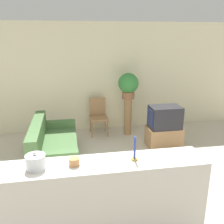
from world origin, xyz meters
name	(u,v)px	position (x,y,z in m)	size (l,w,h in m)	color
ground_plane	(87,218)	(0.00, 0.00, 0.00)	(14.00, 14.00, 0.00)	beige
wall_back	(75,78)	(0.00, 3.43, 1.35)	(9.00, 0.06, 2.70)	beige
couch	(53,149)	(-0.51, 1.64, 0.29)	(0.83, 1.71, 0.83)	#476B3D
tv_stand	(164,137)	(1.87, 2.04, 0.22)	(0.74, 0.49, 0.43)	#9E754C
television	(165,117)	(1.86, 2.04, 0.67)	(0.67, 0.46, 0.48)	#232328
wooden_chair	(98,115)	(0.53, 3.03, 0.49)	(0.44, 0.44, 0.90)	#9E754C
plant_stand	(128,117)	(1.24, 2.86, 0.46)	(0.19, 0.19, 0.92)	#9E754C
potted_plant	(128,85)	(1.24, 2.86, 1.26)	(0.48, 0.48, 0.61)	#8E5B3D
foreground_counter	(90,208)	(0.00, -0.50, 0.54)	(2.55, 0.44, 1.09)	beige
decorative_bowl	(36,162)	(-0.52, -0.50, 1.16)	(0.20, 0.20, 0.19)	silver
candle_jar	(74,162)	(-0.14, -0.50, 1.13)	(0.11, 0.11, 0.08)	#C6844C
candlestick	(135,152)	(0.49, -0.50, 1.18)	(0.07, 0.07, 0.27)	#B7933D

